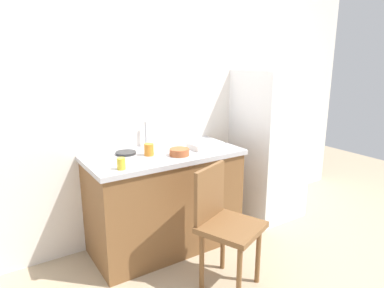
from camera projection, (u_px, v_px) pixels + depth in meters
The scene contains 12 objects.
ground_plane at pixel (226, 276), 2.67m from camera, with size 8.00×8.00×0.00m, color tan.
back_wall at pixel (162, 97), 3.16m from camera, with size 4.80×0.10×2.57m, color white.
cabinet_base at pixel (165, 202), 3.00m from camera, with size 1.26×0.60×0.82m, color brown.
countertop at pixel (164, 155), 2.89m from camera, with size 1.30×0.64×0.04m, color #B7B7BC.
faucet at pixel (146, 134), 3.04m from camera, with size 0.02×0.02×0.22m, color #B7B7BC.
refrigerator at pixel (269, 144), 3.56m from camera, with size 0.60×0.60×1.52m, color white.
chair at pixel (224, 221), 2.47m from camera, with size 0.52×0.52×0.89m.
dish_tray at pixel (205, 145), 3.03m from camera, with size 0.28×0.20×0.05m, color white.
terracotta_bowl at pixel (179, 152), 2.80m from camera, with size 0.16×0.16×0.06m, color #B25B33.
hotplate at pixel (126, 153), 2.84m from camera, with size 0.17×0.17×0.02m, color #2D2D2D.
cup_orange at pixel (149, 150), 2.80m from camera, with size 0.08×0.08×0.10m, color orange.
cup_yellow at pixel (121, 164), 2.46m from camera, with size 0.06×0.06×0.08m, color yellow.
Camera 1 is at (-1.48, -1.81, 1.66)m, focal length 32.26 mm.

